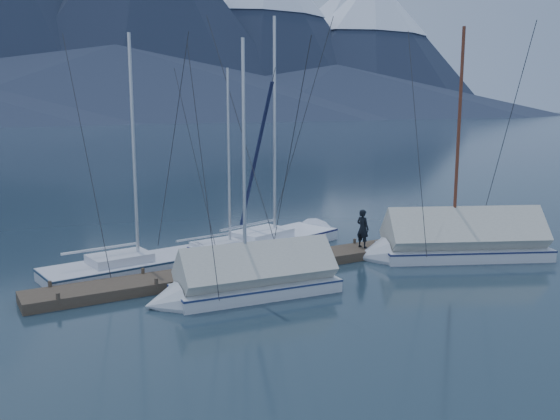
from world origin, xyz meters
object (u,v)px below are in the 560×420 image
object	(u,v)px
sailboat_covered_near	(449,245)
person	(363,229)
sailboat_open_left	(151,265)
sailboat_open_right	(283,240)
sailboat_open_mid	(239,250)
sailboat_covered_far	(242,283)

from	to	relation	value
sailboat_covered_near	person	bearing A→B (deg)	144.77
sailboat_open_left	sailboat_open_right	bearing A→B (deg)	8.49
sailboat_open_left	sailboat_open_right	xyz separation A→B (m)	(6.26, 0.93, 0.02)
sailboat_open_mid	sailboat_covered_far	world-z (taller)	sailboat_covered_far
sailboat_open_left	sailboat_open_mid	distance (m)	3.88
sailboat_open_left	sailboat_open_right	distance (m)	6.33
sailboat_open_mid	sailboat_covered_far	size ratio (longest dim) A/B	0.93
sailboat_open_left	person	distance (m)	8.40
sailboat_open_left	sailboat_open_right	world-z (taller)	sailboat_open_right
sailboat_covered_far	person	distance (m)	6.94
sailboat_covered_near	person	world-z (taller)	sailboat_covered_near
sailboat_open_left	sailboat_open_mid	world-z (taller)	sailboat_open_left
sailboat_open_left	sailboat_covered_far	xyz separation A→B (m)	(1.46, -4.58, 0.26)
sailboat_open_mid	person	distance (m)	5.11
sailboat_covered_near	person	size ratio (longest dim) A/B	6.36
sailboat_open_right	sailboat_covered_near	bearing A→B (deg)	-49.30
person	sailboat_open_mid	bearing A→B (deg)	41.88
sailboat_open_right	sailboat_covered_near	distance (m)	6.97
sailboat_open_left	sailboat_covered_near	xyz separation A→B (m)	(10.80, -4.34, 0.33)
sailboat_open_left	sailboat_open_right	size ratio (longest dim) A/B	0.89
sailboat_covered_far	sailboat_open_mid	bearing A→B (deg)	64.56
sailboat_open_left	sailboat_covered_far	world-z (taller)	sailboat_open_left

